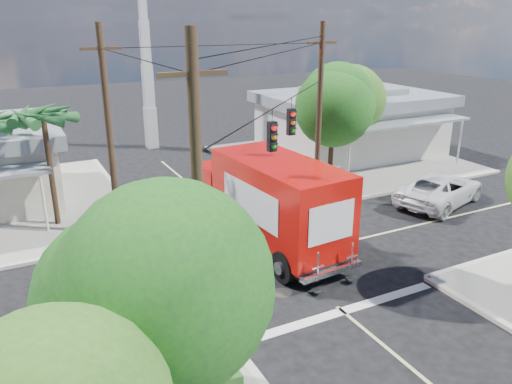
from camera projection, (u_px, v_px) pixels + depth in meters
ground at (279, 258)px, 20.05m from camera, size 120.00×120.00×0.00m
sidewalk_ne at (339, 159)px, 33.82m from camera, size 14.12×14.12×0.14m
road_markings at (298, 274)px, 18.81m from camera, size 32.00×32.00×0.01m
building_ne at (351, 121)px, 34.68m from camera, size 11.80×10.20×4.50m
radio_tower at (147, 70)px, 35.21m from camera, size 0.80×0.80×17.00m
tree_sw_front at (154, 292)px, 9.28m from camera, size 3.88×3.78×6.03m
tree_ne_front at (334, 102)px, 27.23m from camera, size 4.21×4.14×6.66m
tree_ne_back at (348, 103)px, 30.39m from camera, size 3.77×3.66×5.82m
palm_nw_front at (43, 118)px, 21.47m from camera, size 3.01×3.08×5.59m
utility_poles at (224, 141)px, 19.17m from camera, size 12.00×10.68×9.00m
vending_boxes at (326, 178)px, 27.81m from camera, size 1.90×0.50×1.10m
delivery_truck at (268, 201)px, 20.67m from camera, size 3.50×9.11×3.86m
parked_car at (440, 189)px, 25.67m from camera, size 6.27×4.28×1.59m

